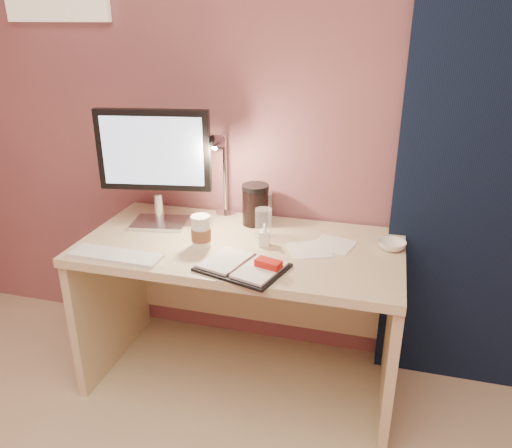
% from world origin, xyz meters
% --- Properties ---
extents(room, '(3.50, 3.50, 3.50)m').
position_xyz_m(room, '(0.95, 1.69, 1.14)').
color(room, '#C6B28E').
rests_on(room, ground).
extents(desk, '(1.40, 0.70, 0.73)m').
position_xyz_m(desk, '(0.00, 1.45, 0.50)').
color(desk, beige).
rests_on(desk, ground).
extents(monitor, '(0.51, 0.22, 0.55)m').
position_xyz_m(monitor, '(-0.43, 1.48, 1.06)').
color(monitor, silver).
rests_on(monitor, desk).
extents(keyboard, '(0.39, 0.12, 0.02)m').
position_xyz_m(keyboard, '(-0.46, 1.11, 0.74)').
color(keyboard, white).
rests_on(keyboard, desk).
extents(planner, '(0.38, 0.32, 0.05)m').
position_xyz_m(planner, '(0.09, 1.15, 0.74)').
color(planner, black).
rests_on(planner, desk).
extents(paper_b, '(0.20, 0.20, 0.00)m').
position_xyz_m(paper_b, '(0.40, 1.47, 0.73)').
color(paper_b, white).
rests_on(paper_b, desk).
extents(paper_c, '(0.22, 0.22, 0.00)m').
position_xyz_m(paper_c, '(0.30, 1.39, 0.73)').
color(paper_c, white).
rests_on(paper_c, desk).
extents(coffee_cup, '(0.09, 0.09, 0.14)m').
position_xyz_m(coffee_cup, '(-0.16, 1.31, 0.79)').
color(coffee_cup, white).
rests_on(coffee_cup, desk).
extents(clear_cup, '(0.08, 0.08, 0.13)m').
position_xyz_m(clear_cup, '(0.08, 1.47, 0.80)').
color(clear_cup, white).
rests_on(clear_cup, desk).
extents(bowl, '(0.13, 0.13, 0.04)m').
position_xyz_m(bowl, '(0.64, 1.49, 0.75)').
color(bowl, white).
rests_on(bowl, desk).
extents(lotion_bottle, '(0.05, 0.05, 0.10)m').
position_xyz_m(lotion_bottle, '(0.11, 1.38, 0.78)').
color(lotion_bottle, white).
rests_on(lotion_bottle, desk).
extents(dark_jar, '(0.12, 0.12, 0.17)m').
position_xyz_m(dark_jar, '(0.00, 1.61, 0.82)').
color(dark_jar, black).
rests_on(dark_jar, desk).
extents(product_box, '(0.10, 0.08, 0.13)m').
position_xyz_m(product_box, '(0.02, 1.70, 0.80)').
color(product_box, beige).
rests_on(product_box, desk).
extents(desk_lamp, '(0.11, 0.27, 0.44)m').
position_xyz_m(desk_lamp, '(-0.18, 1.57, 1.01)').
color(desk_lamp, silver).
rests_on(desk_lamp, desk).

